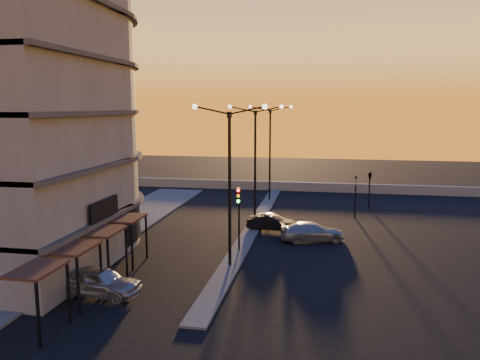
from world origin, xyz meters
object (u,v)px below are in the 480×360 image
(traffic_light_main, at_px, (239,209))
(car_sedan, at_px, (272,223))
(streetlamp_mid, at_px, (255,155))
(car_wagon, at_px, (313,232))
(car_hatchback, at_px, (99,281))

(traffic_light_main, height_order, car_sedan, traffic_light_main)
(streetlamp_mid, bearing_deg, car_wagon, -38.30)
(traffic_light_main, xyz_separation_m, car_sedan, (1.50, 5.75, -2.28))
(car_sedan, relative_size, car_wagon, 0.82)
(car_sedan, bearing_deg, streetlamp_mid, 52.93)
(streetlamp_mid, height_order, car_hatchback, streetlamp_mid)
(traffic_light_main, bearing_deg, car_sedan, 75.37)
(car_sedan, bearing_deg, traffic_light_main, 170.98)
(car_hatchback, bearing_deg, car_wagon, -36.58)
(streetlamp_mid, distance_m, car_hatchback, 17.01)
(car_wagon, bearing_deg, car_sedan, 39.63)
(car_hatchback, distance_m, car_sedan, 15.63)
(traffic_light_main, relative_size, car_sedan, 1.14)
(traffic_light_main, relative_size, car_hatchback, 1.00)
(car_wagon, bearing_deg, streetlamp_mid, 37.35)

